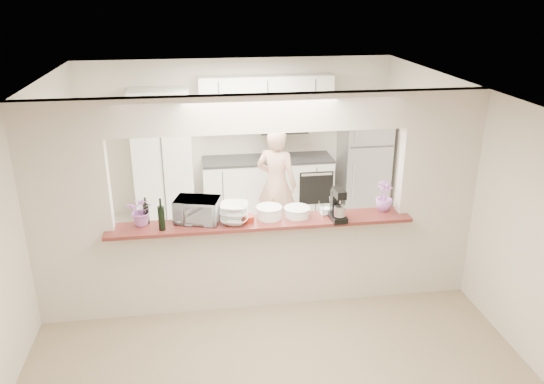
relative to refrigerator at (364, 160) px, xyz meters
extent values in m
plane|color=tan|center=(-2.05, -2.65, -0.85)|extent=(6.00, 6.00, 0.00)
cube|color=beige|center=(-2.05, -1.10, -0.84)|extent=(5.00, 2.90, 0.01)
cube|color=beige|center=(-4.10, -2.65, 0.40)|extent=(0.90, 0.15, 2.50)
cube|color=beige|center=(0.00, -2.65, 0.40)|extent=(0.90, 0.15, 2.50)
cube|color=beige|center=(-2.05, -2.65, 1.45)|extent=(3.20, 0.15, 0.40)
cube|color=beige|center=(-2.05, -2.65, -0.32)|extent=(3.20, 0.15, 1.05)
cube|color=maroon|center=(-2.05, -2.70, 0.22)|extent=(3.40, 0.38, 0.04)
cube|color=white|center=(-3.25, 0.05, 0.20)|extent=(0.90, 0.60, 2.10)
cube|color=white|center=(-1.60, 0.05, -0.40)|extent=(2.10, 0.60, 0.90)
cube|color=#2B2B2D|center=(-1.60, 0.05, 0.07)|extent=(2.10, 0.62, 0.04)
cube|color=white|center=(-1.60, 0.18, 1.02)|extent=(2.10, 0.35, 0.75)
cube|color=black|center=(-1.35, 0.07, 0.59)|extent=(0.75, 0.45, 0.12)
cube|color=black|center=(-0.85, -0.25, -0.35)|extent=(0.55, 0.02, 0.55)
cube|color=#9D9DA2|center=(0.00, 0.00, 0.00)|extent=(0.75, 0.70, 1.70)
imported|color=pink|center=(-3.35, -2.60, 0.41)|extent=(0.36, 0.33, 0.33)
cylinder|color=black|center=(-3.13, -2.77, 0.37)|extent=(0.07, 0.07, 0.27)
cylinder|color=black|center=(-3.13, -2.77, 0.55)|extent=(0.02, 0.02, 0.09)
cylinder|color=black|center=(-3.31, -2.58, 0.35)|extent=(0.06, 0.06, 0.23)
cylinder|color=black|center=(-3.31, -2.58, 0.51)|extent=(0.02, 0.02, 0.08)
imported|color=#B0B0B5|center=(-2.75, -2.60, 0.37)|extent=(0.55, 0.44, 0.27)
imported|color=silver|center=(-2.35, -2.71, 0.35)|extent=(0.36, 0.36, 0.23)
cylinder|color=white|center=(-1.95, -2.62, 0.30)|extent=(0.28, 0.28, 0.13)
cylinder|color=white|center=(-1.95, -2.62, 0.37)|extent=(0.30, 0.30, 0.01)
cylinder|color=white|center=(-1.63, -2.62, 0.29)|extent=(0.29, 0.29, 0.10)
cylinder|color=white|center=(-1.63, -2.62, 0.34)|extent=(0.30, 0.30, 0.01)
cylinder|color=maroon|center=(-2.20, -2.68, 0.27)|extent=(0.15, 0.15, 0.07)
cylinder|color=#CBB58F|center=(-2.00, -2.65, 0.28)|extent=(0.17, 0.17, 0.08)
cube|color=silver|center=(-1.25, -2.60, 0.25)|extent=(0.25, 0.17, 0.01)
cube|color=white|center=(-1.25, -2.60, 0.28)|extent=(0.11, 0.11, 0.06)
cube|color=black|center=(-1.20, -2.80, 0.27)|extent=(0.17, 0.26, 0.06)
cube|color=black|center=(-1.21, -2.71, 0.44)|extent=(0.11, 0.10, 0.27)
cube|color=black|center=(-1.20, -2.81, 0.57)|extent=(0.12, 0.22, 0.09)
cylinder|color=#B7B7BC|center=(-1.20, -2.85, 0.37)|extent=(0.12, 0.12, 0.12)
imported|color=#B665BB|center=(-0.60, -2.60, 0.42)|extent=(0.26, 0.26, 0.35)
imported|color=#D6A28B|center=(-1.60, -0.89, -0.01)|extent=(0.73, 0.65, 1.67)
camera|label=1|loc=(-2.71, -8.05, 2.68)|focal=35.00mm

